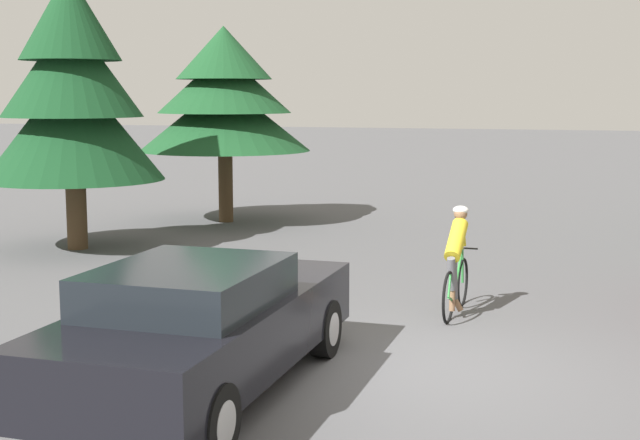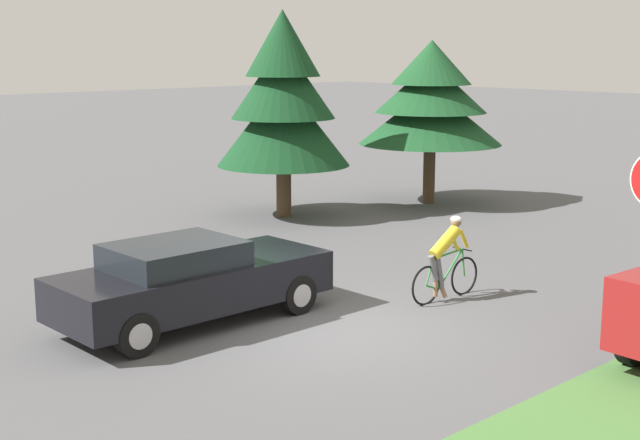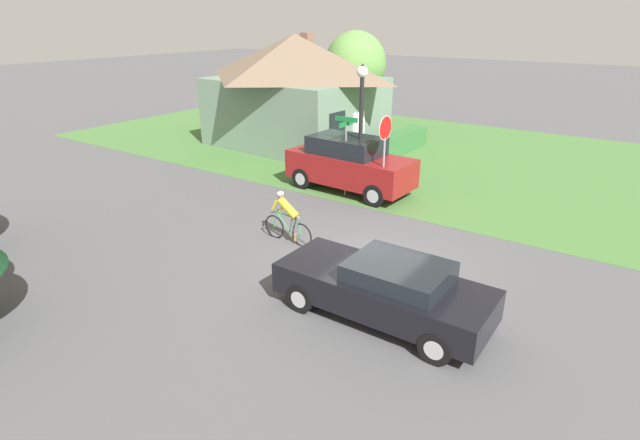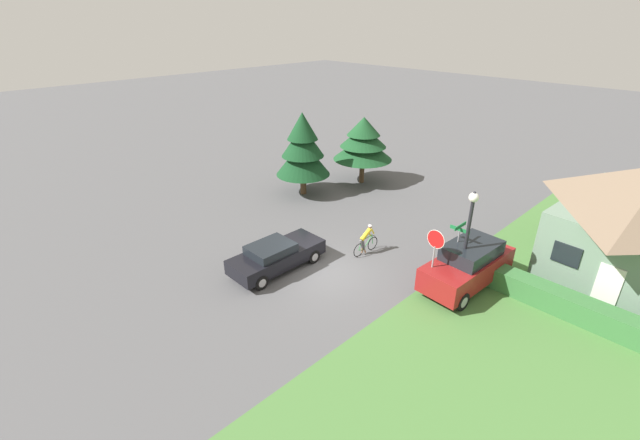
{
  "view_description": "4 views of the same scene",
  "coord_description": "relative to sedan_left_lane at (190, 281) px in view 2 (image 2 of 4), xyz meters",
  "views": [
    {
      "loc": [
        1.95,
        -9.39,
        3.02
      ],
      "look_at": [
        -1.35,
        1.28,
        1.44
      ],
      "focal_mm": 50.0,
      "sensor_mm": 36.0,
      "label": 1
    },
    {
      "loc": [
        9.85,
        -9.4,
        4.45
      ],
      "look_at": [
        -0.63,
        0.41,
        1.63
      ],
      "focal_mm": 50.0,
      "sensor_mm": 36.0,
      "label": 2
    },
    {
      "loc": [
        -10.1,
        -5.5,
        6.02
      ],
      "look_at": [
        -0.64,
        1.02,
        1.34
      ],
      "focal_mm": 28.0,
      "sensor_mm": 36.0,
      "label": 3
    },
    {
      "loc": [
        11.83,
        -11.87,
        10.8
      ],
      "look_at": [
        -1.54,
        1.21,
        1.72
      ],
      "focal_mm": 24.0,
      "sensor_mm": 36.0,
      "label": 4
    }
  ],
  "objects": [
    {
      "name": "conifer_tall_near",
      "position": [
        -5.98,
        7.16,
        2.36
      ],
      "size": [
        3.47,
        3.47,
        5.36
      ],
      "color": "#4C3823",
      "rests_on": "ground"
    },
    {
      "name": "ground_plane",
      "position": [
        1.76,
        1.42,
        -0.71
      ],
      "size": [
        140.0,
        140.0,
        0.0
      ],
      "primitive_type": "plane",
      "color": "#515154"
    },
    {
      "name": "cyclist",
      "position": [
        1.94,
        4.11,
        0.01
      ],
      "size": [
        0.44,
        1.73,
        1.5
      ],
      "rotation": [
        0.0,
        0.0,
        1.53
      ],
      "color": "black",
      "rests_on": "ground"
    },
    {
      "name": "sedan_left_lane",
      "position": [
        0.0,
        0.0,
        0.0
      ],
      "size": [
        1.84,
        4.6,
        1.39
      ],
      "rotation": [
        0.0,
        0.0,
        1.57
      ],
      "color": "black",
      "rests_on": "ground"
    },
    {
      "name": "conifer_tall_far",
      "position": [
        -4.68,
        11.53,
        2.22
      ],
      "size": [
        4.04,
        4.04,
        4.61
      ],
      "color": "#4C3823",
      "rests_on": "ground"
    }
  ]
}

